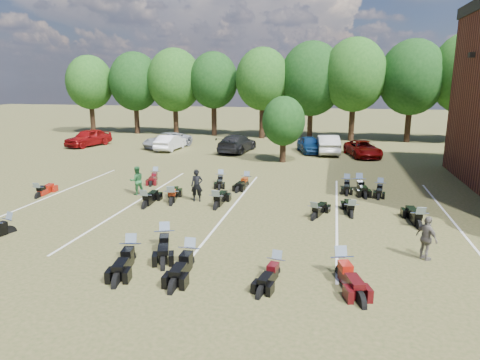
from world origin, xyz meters
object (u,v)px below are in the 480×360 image
(motorcycle_0, at_px, (9,233))
(motorcycle_14, at_px, (156,180))
(person_grey, at_px, (427,238))
(motorcycle_3, at_px, (131,261))
(car_0, at_px, (88,138))
(person_green, at_px, (137,181))
(car_4, at_px, (310,144))
(motorcycle_7, at_px, (39,198))
(person_black, at_px, (197,186))

(motorcycle_0, xyz_separation_m, motorcycle_14, (2.04, 10.10, 0.00))
(person_grey, height_order, motorcycle_3, person_grey)
(car_0, relative_size, person_green, 3.00)
(car_4, xyz_separation_m, motorcycle_14, (-8.72, -12.49, -0.70))
(car_4, relative_size, person_green, 2.62)
(car_4, bearing_deg, car_0, 165.78)
(motorcycle_0, distance_m, motorcycle_3, 6.31)
(person_grey, distance_m, motorcycle_7, 18.90)
(person_black, height_order, motorcycle_0, person_black)
(motorcycle_0, bearing_deg, car_0, 130.12)
(car_4, distance_m, motorcycle_14, 15.25)
(person_black, bearing_deg, motorcycle_14, 121.73)
(person_black, relative_size, person_grey, 1.05)
(motorcycle_7, bearing_deg, motorcycle_3, 135.82)
(motorcycle_3, height_order, motorcycle_14, motorcycle_3)
(car_0, bearing_deg, person_green, -35.87)
(person_green, bearing_deg, motorcycle_3, 75.84)
(motorcycle_7, distance_m, motorcycle_14, 6.77)
(motorcycle_14, bearing_deg, motorcycle_3, -83.27)
(person_green, bearing_deg, motorcycle_14, -121.50)
(motorcycle_0, relative_size, motorcycle_14, 1.04)
(motorcycle_3, bearing_deg, motorcycle_0, 155.00)
(person_black, distance_m, motorcycle_14, 5.67)
(car_4, bearing_deg, motorcycle_3, -117.23)
(car_4, height_order, motorcycle_14, car_4)
(car_4, bearing_deg, motorcycle_0, -131.81)
(person_grey, height_order, motorcycle_7, person_grey)
(car_0, bearing_deg, person_black, -29.55)
(car_0, bearing_deg, car_4, 17.46)
(person_grey, bearing_deg, person_green, 32.48)
(car_4, relative_size, motorcycle_14, 1.98)
(person_black, height_order, motorcycle_3, person_black)
(car_0, relative_size, car_4, 1.15)
(motorcycle_14, bearing_deg, car_4, 42.39)
(person_grey, bearing_deg, motorcycle_3, 69.09)
(car_4, xyz_separation_m, motorcycle_0, (-10.77, -22.59, -0.70))
(car_4, bearing_deg, motorcycle_14, -141.26)
(person_green, relative_size, motorcycle_14, 0.76)
(person_grey, bearing_deg, motorcycle_7, 43.14)
(car_4, height_order, motorcycle_7, car_4)
(motorcycle_0, bearing_deg, motorcycle_3, 2.48)
(motorcycle_14, bearing_deg, motorcycle_7, -143.75)
(car_0, height_order, person_grey, car_0)
(motorcycle_7, bearing_deg, motorcycle_14, -138.02)
(car_0, relative_size, motorcycle_0, 2.18)
(person_grey, bearing_deg, car_4, -20.57)
(motorcycle_7, relative_size, motorcycle_14, 1.00)
(car_0, xyz_separation_m, person_black, (15.73, -15.69, 0.03))
(person_black, bearing_deg, motorcycle_3, -102.75)
(car_4, relative_size, person_grey, 2.61)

